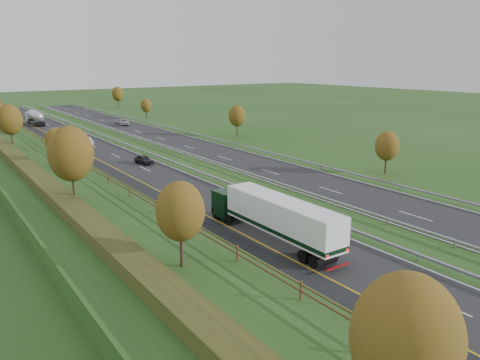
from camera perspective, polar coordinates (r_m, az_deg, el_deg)
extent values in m
plane|color=#214518|center=(80.06, -9.38, 2.99)|extent=(400.00, 400.00, 0.00)
cube|color=black|center=(81.71, -15.97, 2.87)|extent=(10.50, 200.00, 0.04)
cube|color=black|center=(88.23, -5.79, 4.16)|extent=(10.50, 200.00, 0.04)
cube|color=black|center=(80.62, -18.49, 2.53)|extent=(3.00, 200.00, 0.04)
cube|color=silver|center=(80.28, -19.37, 2.43)|extent=(0.15, 200.00, 0.01)
cube|color=gold|center=(81.03, -17.47, 2.69)|extent=(0.15, 200.00, 0.01)
cube|color=silver|center=(83.40, -12.69, 3.32)|extent=(0.15, 200.00, 0.01)
cube|color=silver|center=(85.94, -8.74, 3.82)|extent=(0.15, 200.00, 0.01)
cube|color=silver|center=(90.72, -2.99, 4.51)|extent=(0.15, 200.00, 0.01)
cube|color=silver|center=(34.22, 23.48, -13.65)|extent=(0.15, 4.00, 0.01)
cube|color=silver|center=(40.97, 9.12, -7.92)|extent=(0.15, 4.00, 0.01)
cube|color=silver|center=(51.17, 20.59, -4.13)|extent=(0.15, 4.00, 0.01)
cube|color=silver|center=(49.74, -0.45, -3.70)|extent=(0.15, 4.00, 0.01)
cube|color=silver|center=(58.43, 10.98, -1.22)|extent=(0.15, 4.00, 0.01)
cube|color=silver|center=(59.64, -6.95, -0.75)|extent=(0.15, 4.00, 0.01)
cube|color=silver|center=(67.06, 3.68, 1.01)|extent=(0.15, 4.00, 0.01)
cube|color=silver|center=(70.21, -11.53, 1.35)|extent=(0.15, 4.00, 0.01)
cube|color=silver|center=(76.61, -1.88, 2.71)|extent=(0.15, 4.00, 0.01)
cube|color=silver|center=(81.17, -14.91, 2.89)|extent=(0.15, 4.00, 0.01)
cube|color=silver|center=(86.77, -6.19, 4.00)|extent=(0.15, 4.00, 0.01)
cube|color=silver|center=(92.39, -17.48, 4.05)|extent=(0.15, 4.00, 0.01)
cube|color=silver|center=(97.35, -9.59, 5.00)|extent=(0.15, 4.00, 0.01)
cube|color=silver|center=(103.79, -19.49, 4.95)|extent=(0.15, 4.00, 0.01)
cube|color=silver|center=(108.22, -12.32, 5.79)|extent=(0.15, 4.00, 0.01)
cube|color=silver|center=(115.31, -21.11, 5.67)|extent=(0.15, 4.00, 0.01)
cube|color=silver|center=(119.31, -14.56, 6.42)|extent=(0.15, 4.00, 0.01)
cube|color=silver|center=(126.91, -22.43, 6.25)|extent=(0.15, 4.00, 0.01)
cube|color=silver|center=(130.56, -16.41, 6.94)|extent=(0.15, 4.00, 0.01)
cube|color=silver|center=(138.59, -23.54, 6.74)|extent=(0.15, 4.00, 0.01)
cube|color=silver|center=(141.94, -17.98, 7.37)|extent=(0.15, 4.00, 0.01)
cube|color=silver|center=(150.31, -24.47, 7.14)|extent=(0.15, 4.00, 0.01)
cube|color=silver|center=(153.41, -19.31, 7.73)|extent=(0.15, 4.00, 0.01)
cube|color=silver|center=(162.08, -25.27, 7.49)|extent=(0.15, 4.00, 0.01)
cube|color=silver|center=(164.95, -20.46, 8.04)|extent=(0.15, 4.00, 0.01)
cube|color=silver|center=(173.88, -25.96, 7.78)|extent=(0.15, 4.00, 0.01)
cube|color=silver|center=(176.56, -21.46, 8.31)|extent=(0.15, 4.00, 0.01)
cube|color=#214518|center=(78.47, -25.01, 2.35)|extent=(12.00, 200.00, 2.00)
cube|color=#323C18|center=(77.91, -26.57, 3.27)|extent=(2.20, 180.00, 1.10)
cube|color=#422B19|center=(79.03, -21.93, 3.88)|extent=(0.08, 184.00, 0.10)
cube|color=#422B19|center=(78.97, -21.95, 4.17)|extent=(0.08, 184.00, 0.10)
cube|color=#422B19|center=(24.13, 18.39, -18.56)|extent=(0.12, 0.12, 1.20)
cube|color=#422B19|center=(27.85, 7.46, -13.20)|extent=(0.12, 0.12, 1.20)
cube|color=#422B19|center=(32.47, -0.31, -8.94)|extent=(0.12, 0.12, 1.20)
cube|color=#422B19|center=(37.64, -5.93, -5.68)|extent=(0.12, 0.12, 1.20)
cube|color=#422B19|center=(43.17, -10.10, -3.20)|extent=(0.12, 0.12, 1.20)
cube|color=#422B19|center=(48.94, -13.30, -1.28)|extent=(0.12, 0.12, 1.20)
cube|color=#422B19|center=(54.88, -15.81, 0.24)|extent=(0.12, 0.12, 1.20)
cube|color=#422B19|center=(60.93, -17.83, 1.45)|extent=(0.12, 0.12, 1.20)
cube|color=#422B19|center=(67.06, -19.48, 2.45)|extent=(0.12, 0.12, 1.20)
cube|color=#422B19|center=(73.26, -20.85, 3.27)|extent=(0.12, 0.12, 1.20)
cube|color=#422B19|center=(79.51, -22.01, 3.97)|extent=(0.12, 0.12, 1.20)
cube|color=#422B19|center=(85.79, -23.01, 4.56)|extent=(0.12, 0.12, 1.20)
cube|color=#422B19|center=(92.11, -23.86, 5.07)|extent=(0.12, 0.12, 1.20)
cube|color=#422B19|center=(98.44, -24.61, 5.51)|extent=(0.12, 0.12, 1.20)
cube|color=#422B19|center=(104.80, -25.27, 5.90)|extent=(0.12, 0.12, 1.20)
cube|color=#422B19|center=(111.18, -25.86, 6.24)|extent=(0.12, 0.12, 1.20)
cube|color=#422B19|center=(117.56, -26.38, 6.55)|extent=(0.12, 0.12, 1.20)
cube|color=#422B19|center=(123.96, -26.85, 6.82)|extent=(0.12, 0.12, 1.20)
cube|color=#92949A|center=(83.54, -12.30, 3.75)|extent=(0.32, 200.00, 0.18)
cube|color=#92949A|center=(39.96, 20.88, -8.95)|extent=(0.10, 0.14, 0.56)
cube|color=#92949A|center=(43.90, 13.37, -6.27)|extent=(0.10, 0.14, 0.56)
cube|color=#92949A|center=(48.55, 7.25, -3.99)|extent=(0.10, 0.14, 0.56)
cube|color=#92949A|center=(53.70, 2.28, -2.09)|extent=(0.10, 0.14, 0.56)
cube|color=#92949A|center=(59.24, -1.79, -0.52)|extent=(0.10, 0.14, 0.56)
cube|color=#92949A|center=(65.05, -5.14, 0.78)|extent=(0.10, 0.14, 0.56)
cube|color=#92949A|center=(71.08, -7.93, 1.85)|extent=(0.10, 0.14, 0.56)
cube|color=#92949A|center=(77.28, -10.29, 2.76)|extent=(0.10, 0.14, 0.56)
cube|color=#92949A|center=(83.60, -12.29, 3.52)|extent=(0.10, 0.14, 0.56)
cube|color=#92949A|center=(90.02, -14.01, 4.18)|extent=(0.10, 0.14, 0.56)
cube|color=#92949A|center=(96.53, -15.51, 4.74)|extent=(0.10, 0.14, 0.56)
cube|color=#92949A|center=(103.09, -16.81, 5.23)|extent=(0.10, 0.14, 0.56)
cube|color=#92949A|center=(109.72, -17.97, 5.66)|extent=(0.10, 0.14, 0.56)
cube|color=#92949A|center=(116.38, -18.99, 6.03)|extent=(0.10, 0.14, 0.56)
cube|color=#92949A|center=(123.08, -19.90, 6.37)|extent=(0.10, 0.14, 0.56)
cube|color=#92949A|center=(129.82, -20.72, 6.67)|extent=(0.10, 0.14, 0.56)
cube|color=#92949A|center=(136.58, -21.46, 6.94)|extent=(0.10, 0.14, 0.56)
cube|color=#92949A|center=(143.36, -22.12, 7.18)|extent=(0.10, 0.14, 0.56)
cube|color=#92949A|center=(150.17, -22.73, 7.40)|extent=(0.10, 0.14, 0.56)
cube|color=#92949A|center=(156.99, -23.29, 7.59)|extent=(0.10, 0.14, 0.56)
cube|color=#92949A|center=(163.82, -23.80, 7.78)|extent=(0.10, 0.14, 0.56)
cube|color=#92949A|center=(170.67, -24.27, 7.94)|extent=(0.10, 0.14, 0.56)
cube|color=#92949A|center=(177.53, -24.71, 8.10)|extent=(0.10, 0.14, 0.56)
cube|color=#92949A|center=(85.57, -9.15, 4.14)|extent=(0.32, 200.00, 0.18)
cube|color=#92949A|center=(44.03, 24.71, -7.18)|extent=(0.10, 0.14, 0.56)
cube|color=#92949A|center=(47.64, 17.51, -4.91)|extent=(0.10, 0.14, 0.56)
cube|color=#92949A|center=(51.95, 11.46, -2.94)|extent=(0.10, 0.14, 0.56)
cube|color=#92949A|center=(56.80, 6.40, -1.25)|extent=(0.10, 0.14, 0.56)
cube|color=#92949A|center=(62.06, 2.17, 0.16)|extent=(0.10, 0.14, 0.56)
cube|color=#92949A|center=(67.63, -1.38, 1.35)|extent=(0.10, 0.14, 0.56)
cube|color=#92949A|center=(73.45, -4.38, 2.35)|extent=(0.10, 0.14, 0.56)
cube|color=#92949A|center=(79.46, -6.94, 3.20)|extent=(0.10, 0.14, 0.56)
cube|color=#92949A|center=(85.62, -9.14, 3.92)|extent=(0.10, 0.14, 0.56)
cube|color=#92949A|center=(91.91, -11.04, 4.54)|extent=(0.10, 0.14, 0.56)
cube|color=#92949A|center=(98.28, -12.70, 5.07)|extent=(0.10, 0.14, 0.56)
cube|color=#92949A|center=(104.74, -14.16, 5.54)|extent=(0.10, 0.14, 0.56)
cube|color=#92949A|center=(111.27, -15.45, 5.95)|extent=(0.10, 0.14, 0.56)
cube|color=#92949A|center=(117.84, -16.60, 6.31)|extent=(0.10, 0.14, 0.56)
cube|color=#92949A|center=(124.47, -17.63, 6.63)|extent=(0.10, 0.14, 0.56)
cube|color=#92949A|center=(131.13, -18.55, 6.91)|extent=(0.10, 0.14, 0.56)
cube|color=#92949A|center=(137.83, -19.39, 7.17)|extent=(0.10, 0.14, 0.56)
cube|color=#92949A|center=(144.55, -20.15, 7.40)|extent=(0.10, 0.14, 0.56)
cube|color=#92949A|center=(151.30, -20.84, 7.61)|extent=(0.10, 0.14, 0.56)
cube|color=#92949A|center=(158.07, -21.47, 7.80)|extent=(0.10, 0.14, 0.56)
cube|color=#92949A|center=(164.87, -22.06, 7.98)|extent=(0.10, 0.14, 0.56)
cube|color=#92949A|center=(171.67, -22.59, 8.14)|extent=(0.10, 0.14, 0.56)
cube|color=#92949A|center=(178.50, -23.09, 8.28)|extent=(0.10, 0.14, 0.56)
cube|color=#92949A|center=(91.02, -2.59, 4.91)|extent=(0.32, 200.00, 0.18)
cube|color=#92949A|center=(60.51, 19.07, -1.00)|extent=(0.10, 0.14, 0.56)
cube|color=#92949A|center=(69.38, 9.80, 1.48)|extent=(0.10, 0.14, 0.56)
cube|color=#92949A|center=(79.74, 2.77, 3.32)|extent=(0.10, 0.14, 0.56)
cube|color=#92949A|center=(91.07, -2.59, 4.70)|extent=(0.10, 0.14, 0.56)
cube|color=#92949A|center=(103.07, -6.75, 5.74)|extent=(0.10, 0.14, 0.56)
cube|color=#92949A|center=(115.51, -10.05, 6.53)|extent=(0.10, 0.14, 0.56)
cube|color=#92949A|center=(128.28, -12.70, 7.16)|extent=(0.10, 0.14, 0.56)
cube|color=#92949A|center=(141.28, -14.87, 7.65)|extent=(0.10, 0.14, 0.56)
cube|color=#92949A|center=(154.45, -16.68, 8.06)|extent=(0.10, 0.14, 0.56)
cube|color=#92949A|center=(167.76, -18.21, 8.40)|extent=(0.10, 0.14, 0.56)
cube|color=#92949A|center=(181.17, -19.51, 8.68)|extent=(0.10, 0.14, 0.56)
ellipsoid|color=#593E13|center=(17.26, 19.57, -17.79)|extent=(3.72, 3.72, 4.65)
cylinder|color=#2D2116|center=(31.77, -7.14, -8.39)|extent=(0.24, 0.24, 2.43)
ellipsoid|color=#593E13|center=(30.85, -7.29, -3.80)|extent=(3.24, 3.24, 4.05)
cylinder|color=#2D2116|center=(47.08, -19.59, -1.11)|extent=(0.24, 0.24, 3.15)
ellipsoid|color=#593E13|center=(46.34, -19.94, 3.02)|extent=(4.20, 4.20, 5.25)
cylinder|color=#2D2116|center=(64.95, -21.27, 2.36)|extent=(0.24, 0.24, 2.16)
ellipsoid|color=#593E13|center=(64.55, -21.46, 4.42)|extent=(2.88, 2.88, 3.60)
cylinder|color=#2D2116|center=(81.89, -26.03, 4.43)|extent=(0.24, 0.24, 2.88)
ellipsoid|color=#593E13|center=(81.49, -26.27, 6.62)|extent=(3.84, 3.84, 4.80)
cylinder|color=#2D2116|center=(99.73, -27.12, 5.67)|extent=(0.24, 0.24, 2.34)
cylinder|color=#2D2116|center=(68.82, 17.32, 1.74)|extent=(0.24, 0.24, 2.48)
ellipsoid|color=#593E13|center=(68.31, 17.49, 3.97)|extent=(3.30, 3.30, 4.12)
cylinder|color=#2D2116|center=(99.21, -0.35, 6.13)|extent=(0.24, 0.24, 2.70)
ellipsoid|color=#593E13|center=(98.83, -0.36, 7.83)|extent=(3.60, 3.60, 4.50)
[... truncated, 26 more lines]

